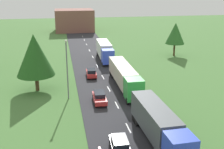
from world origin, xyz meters
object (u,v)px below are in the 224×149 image
object	(u,v)px
truck_second	(124,75)
car_second	(120,146)
car_third	(99,97)
truck_lead	(159,124)
car_fourth	(91,73)
truck_third	(105,50)
lamppost_second	(67,67)
distant_building	(74,20)
tree_birch	(35,55)
tree_maple	(175,33)

from	to	relation	value
truck_second	car_second	xyz separation A→B (m)	(-4.63, -18.39, -1.23)
car_third	truck_lead	bearing A→B (deg)	-68.91
car_third	car_fourth	distance (m)	11.90
truck_third	lamppost_second	size ratio (longest dim) A/B	1.37
car_fourth	lamppost_second	distance (m)	11.17
car_fourth	distant_building	world-z (taller)	distant_building
truck_second	car_third	world-z (taller)	truck_second
car_fourth	lamppost_second	size ratio (longest dim) A/B	0.47
truck_second	tree_birch	bearing A→B (deg)	174.63
distant_building	lamppost_second	bearing A→B (deg)	-94.09
truck_third	lamppost_second	distance (m)	23.18
truck_second	car_fourth	world-z (taller)	truck_second
car_second	truck_third	bearing A→B (deg)	83.23
car_third	truck_third	bearing A→B (deg)	79.15
truck_third	lamppost_second	xyz separation A→B (m)	(-8.82, -21.27, 2.64)
car_second	tree_birch	bearing A→B (deg)	114.97
car_second	car_fourth	size ratio (longest dim) A/B	1.03
truck_lead	car_second	size ratio (longest dim) A/B	2.87
car_fourth	distant_building	xyz separation A→B (m)	(0.21, 55.93, 3.04)
truck_lead	lamppost_second	xyz separation A→B (m)	(-8.79, 14.20, 2.67)
lamppost_second	tree_maple	world-z (taller)	lamppost_second
lamppost_second	tree_birch	xyz separation A→B (m)	(-4.71, 4.25, 0.90)
truck_lead	tree_maple	bearing A→B (deg)	65.23
truck_second	truck_third	world-z (taller)	truck_third
truck_second	lamppost_second	distance (m)	9.94
truck_lead	truck_second	distance (m)	17.15
car_fourth	tree_maple	bearing A→B (deg)	31.46
truck_second	truck_third	xyz separation A→B (m)	(-0.27, 18.32, 0.13)
car_third	tree_maple	size ratio (longest dim) A/B	0.55
truck_third	tree_maple	bearing A→B (deg)	3.83
truck_third	distant_building	size ratio (longest dim) A/B	0.88
car_fourth	tree_birch	size ratio (longest dim) A/B	0.46
car_second	tree_birch	xyz separation A→B (m)	(-9.17, 19.69, 4.90)
truck_lead	tree_maple	size ratio (longest dim) A/B	1.57
car_second	car_third	distance (m)	12.97
lamppost_second	car_third	bearing A→B (deg)	-30.12
truck_second	truck_third	size ratio (longest dim) A/B	1.25
tree_maple	truck_second	bearing A→B (deg)	-130.46
truck_third	tree_maple	world-z (taller)	tree_maple
truck_third	car_second	distance (m)	37.00
truck_lead	car_second	xyz separation A→B (m)	(-4.33, -1.24, -1.33)
tree_maple	car_third	bearing A→B (deg)	-130.72
truck_third	car_third	size ratio (longest dim) A/B	2.80
tree_birch	distant_building	distance (m)	61.86
distant_building	tree_birch	bearing A→B (deg)	-98.73
car_fourth	car_second	bearing A→B (deg)	-90.01
truck_lead	distant_building	xyz separation A→B (m)	(-4.11, 79.56, 1.70)
car_fourth	tree_birch	bearing A→B (deg)	-150.57
truck_third	distant_building	world-z (taller)	distant_building
lamppost_second	tree_birch	distance (m)	6.41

